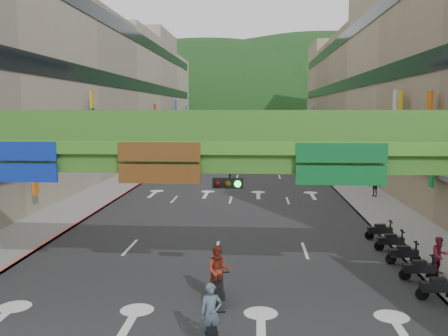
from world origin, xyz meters
TOP-DOWN VIEW (x-y plane):
  - road_slab at (0.00, 50.00)m, footprint 18.00×140.00m
  - sidewalk_left at (-11.00, 50.00)m, footprint 4.00×140.00m
  - sidewalk_right at (11.00, 50.00)m, footprint 4.00×140.00m
  - curb_left at (-9.10, 50.00)m, footprint 0.20×140.00m
  - curb_right at (9.10, 50.00)m, footprint 0.20×140.00m
  - building_row_left at (-18.93, 50.00)m, footprint 12.80×95.00m
  - building_row_right at (18.93, 50.00)m, footprint 12.80×95.00m
  - overpass_near at (0.93, 5.38)m, footprint 28.00×12.27m
  - overpass_far at (0.00, 65.00)m, footprint 28.00×2.20m
  - hill_left at (-15.00, 160.00)m, footprint 168.00×140.00m
  - hill_right at (25.00, 180.00)m, footprint 208.00×176.00m
  - bunting_string at (0.00, 30.00)m, footprint 26.00×0.36m
  - scooter_rider_near at (0.73, 1.00)m, footprint 0.73×1.59m
  - scooter_rider_mid at (0.66, 4.72)m, footprint 1.01×1.60m
  - scooter_rider_far at (-0.63, 44.76)m, footprint 1.01×1.58m
  - parked_scooter_row at (8.80, 10.00)m, footprint 1.60×9.35m
  - car_silver at (-4.66, 46.49)m, footprint 1.65×4.49m
  - car_yellow at (3.27, 57.75)m, footprint 2.28×4.37m
  - pedestrian_red at (9.80, 8.31)m, footprint 0.95×0.85m
  - pedestrian_dark at (11.58, 27.69)m, footprint 0.95×0.88m
  - pedestrian_blue at (10.70, 40.00)m, footprint 0.84×0.57m

SIDE VIEW (x-z plane):
  - hill_left at x=-15.00m, z-range -56.00..56.00m
  - hill_right at x=25.00m, z-range -64.00..64.00m
  - road_slab at x=0.00m, z-range 0.00..0.02m
  - sidewalk_left at x=-11.00m, z-range 0.00..0.15m
  - sidewalk_right at x=11.00m, z-range 0.00..0.15m
  - curb_left at x=-9.10m, z-range 0.00..0.18m
  - curb_right at x=9.10m, z-range 0.00..0.18m
  - parked_scooter_row at x=8.80m, z-range -0.02..1.06m
  - car_yellow at x=3.27m, z-range 0.00..1.42m
  - car_silver at x=-4.66m, z-range 0.00..1.47m
  - pedestrian_dark at x=11.58m, z-range 0.00..1.57m
  - pedestrian_red at x=9.80m, z-range 0.00..1.62m
  - pedestrian_blue at x=10.70m, z-range 0.00..1.74m
  - scooter_rider_near at x=0.73m, z-range -0.06..2.06m
  - scooter_rider_far at x=-0.63m, z-range 0.03..2.23m
  - scooter_rider_mid at x=0.66m, z-range 0.05..2.27m
  - overpass_near at x=0.93m, z-range 1.66..8.76m
  - overpass_far at x=0.00m, z-range 1.85..8.95m
  - bunting_string at x=0.00m, z-range 5.73..6.19m
  - building_row_left at x=-18.93m, z-range -0.04..18.96m
  - building_row_right at x=18.93m, z-range -0.04..18.96m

